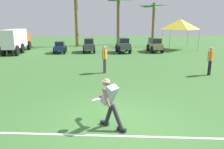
# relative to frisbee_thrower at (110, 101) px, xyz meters

# --- Properties ---
(ground_plane) EXTENTS (80.00, 80.00, 0.00)m
(ground_plane) POSITION_rel_frisbee_thrower_xyz_m (0.20, 0.26, -0.79)
(ground_plane) COLOR #38662F
(field_line_paint) EXTENTS (24.54, 2.37, 0.01)m
(field_line_paint) POSITION_rel_frisbee_thrower_xyz_m (0.20, -0.53, -0.79)
(field_line_paint) COLOR white
(field_line_paint) RESTS_ON ground_plane
(frisbee_thrower) EXTENTS (0.77, 0.95, 1.40)m
(frisbee_thrower) POSITION_rel_frisbee_thrower_xyz_m (0.00, 0.00, 0.00)
(frisbee_thrower) COLOR #23232D
(frisbee_thrower) RESTS_ON ground_plane
(frisbee_in_flight) EXTENTS (0.36, 0.36, 0.11)m
(frisbee_in_flight) POSITION_rel_frisbee_thrower_xyz_m (-0.41, 0.64, -0.20)
(frisbee_in_flight) COLOR white
(teammate_near_sideline) EXTENTS (0.40, 0.39, 1.56)m
(teammate_near_sideline) POSITION_rel_frisbee_thrower_xyz_m (5.72, 5.95, 0.15)
(teammate_near_sideline) COLOR black
(teammate_near_sideline) RESTS_ON ground_plane
(teammate_midfield) EXTENTS (0.30, 0.49, 1.56)m
(teammate_midfield) POSITION_rel_frisbee_thrower_xyz_m (-0.10, 6.72, 0.15)
(teammate_midfield) COLOR #33333D
(teammate_midfield) RESTS_ON ground_plane
(parked_car_slot_a) EXTENTS (1.24, 2.26, 1.10)m
(parked_car_slot_a) POSITION_rel_frisbee_thrower_xyz_m (-4.27, 15.27, -0.23)
(parked_car_slot_a) COLOR navy
(parked_car_slot_a) RESTS_ON ground_plane
(parked_car_slot_b) EXTENTS (1.26, 2.45, 1.34)m
(parked_car_slot_b) POSITION_rel_frisbee_thrower_xyz_m (-1.55, 15.68, -0.07)
(parked_car_slot_b) COLOR #474C51
(parked_car_slot_b) RESTS_ON ground_plane
(parked_car_slot_c) EXTENTS (1.39, 2.44, 1.40)m
(parked_car_slot_c) POSITION_rel_frisbee_thrower_xyz_m (1.74, 15.24, -0.05)
(parked_car_slot_c) COLOR #474C51
(parked_car_slot_c) RESTS_ON ground_plane
(parked_car_slot_d) EXTENTS (1.21, 2.43, 1.34)m
(parked_car_slot_d) POSITION_rel_frisbee_thrower_xyz_m (4.89, 15.58, -0.07)
(parked_car_slot_d) COLOR #998466
(parked_car_slot_d) RESTS_ON ground_plane
(box_truck) EXTENTS (1.77, 5.97, 2.20)m
(box_truck) POSITION_rel_frisbee_thrower_xyz_m (-8.47, 15.84, 0.44)
(box_truck) COLOR #CC4C19
(box_truck) RESTS_ON ground_plane
(palm_tree_far_left) EXTENTS (3.19, 3.30, 6.04)m
(palm_tree_far_left) POSITION_rel_frisbee_thrower_xyz_m (-3.29, 21.05, 2.77)
(palm_tree_far_left) COLOR brown
(palm_tree_far_left) RESTS_ON ground_plane
(palm_tree_left_of_centre) EXTENTS (3.26, 3.32, 5.84)m
(palm_tree_left_of_centre) POSITION_rel_frisbee_thrower_xyz_m (1.78, 22.69, 2.64)
(palm_tree_left_of_centre) COLOR brown
(palm_tree_left_of_centre) RESTS_ON ground_plane
(palm_tree_right_of_centre) EXTENTS (3.76, 3.34, 5.02)m
(palm_tree_right_of_centre) POSITION_rel_frisbee_thrower_xyz_m (5.71, 20.34, 2.38)
(palm_tree_right_of_centre) COLOR brown
(palm_tree_right_of_centre) RESTS_ON ground_plane
(event_tent) EXTENTS (3.10, 3.10, 3.16)m
(event_tent) POSITION_rel_frisbee_thrower_xyz_m (7.98, 17.57, 1.84)
(event_tent) COLOR #B2B5BA
(event_tent) RESTS_ON ground_plane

